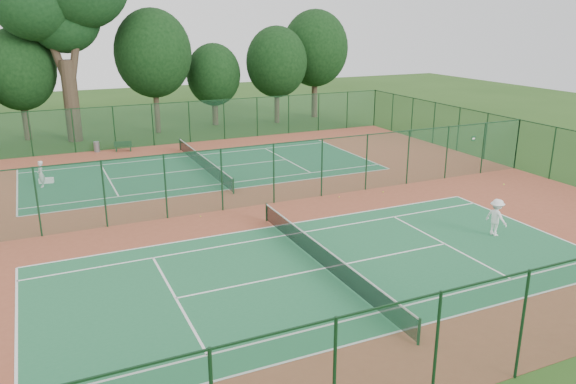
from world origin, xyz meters
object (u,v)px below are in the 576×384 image
(player_far, at_px, (41,174))
(trash_bin, at_px, (97,147))
(player_near, at_px, (496,217))
(kit_bag, at_px, (46,181))
(bench, at_px, (123,146))

(player_far, bearing_deg, trash_bin, 155.20)
(player_far, distance_m, trash_bin, 9.65)
(player_far, bearing_deg, player_near, 49.24)
(kit_bag, bearing_deg, player_far, -97.19)
(player_near, bearing_deg, kit_bag, 39.34)
(player_near, relative_size, bench, 1.29)
(player_far, distance_m, bench, 10.05)
(player_far, xyz_separation_m, kit_bag, (0.27, 0.82, -0.68))
(bench, bearing_deg, kit_bag, -116.26)
(player_near, relative_size, kit_bag, 2.07)
(player_near, distance_m, player_far, 26.80)
(player_near, height_order, trash_bin, player_near)
(player_near, xyz_separation_m, bench, (-13.56, 25.97, -0.49))
(trash_bin, bearing_deg, player_far, -116.48)
(trash_bin, xyz_separation_m, kit_bag, (-4.02, -7.81, -0.24))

